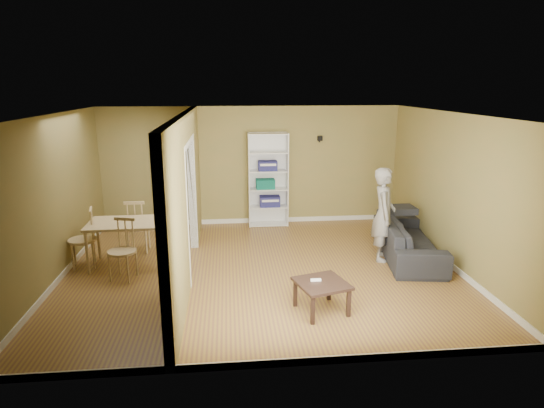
{
  "coord_description": "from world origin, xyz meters",
  "views": [
    {
      "loc": [
        -0.52,
        -7.14,
        3.05
      ],
      "look_at": [
        0.2,
        0.2,
        1.1
      ],
      "focal_mm": 30.0,
      "sensor_mm": 36.0,
      "label": 1
    }
  ],
  "objects_px": {
    "sofa": "(409,234)",
    "person": "(384,206)",
    "dining_table": "(126,226)",
    "chair_far": "(138,225)",
    "coffee_table": "(322,287)",
    "bookshelf": "(268,179)",
    "chair_near": "(122,250)",
    "chair_left": "(82,238)"
  },
  "relations": [
    {
      "from": "sofa",
      "to": "person",
      "type": "xyz_separation_m",
      "value": [
        -0.52,
        -0.07,
        0.54
      ]
    },
    {
      "from": "coffee_table",
      "to": "chair_left",
      "type": "xyz_separation_m",
      "value": [
        -3.74,
        1.97,
        0.15
      ]
    },
    {
      "from": "bookshelf",
      "to": "coffee_table",
      "type": "distance_m",
      "value": 4.19
    },
    {
      "from": "coffee_table",
      "to": "person",
      "type": "bearing_deg",
      "value": 51.16
    },
    {
      "from": "person",
      "to": "bookshelf",
      "type": "distance_m",
      "value": 2.94
    },
    {
      "from": "bookshelf",
      "to": "chair_left",
      "type": "xyz_separation_m",
      "value": [
        -3.37,
        -2.15,
        -0.51
      ]
    },
    {
      "from": "sofa",
      "to": "person",
      "type": "distance_m",
      "value": 0.75
    },
    {
      "from": "chair_far",
      "to": "coffee_table",
      "type": "bearing_deg",
      "value": 138.04
    },
    {
      "from": "sofa",
      "to": "chair_left",
      "type": "relative_size",
      "value": 2.23
    },
    {
      "from": "bookshelf",
      "to": "dining_table",
      "type": "distance_m",
      "value": 3.4
    },
    {
      "from": "chair_left",
      "to": "chair_near",
      "type": "distance_m",
      "value": 0.97
    },
    {
      "from": "bookshelf",
      "to": "chair_near",
      "type": "distance_m",
      "value": 3.8
    },
    {
      "from": "person",
      "to": "dining_table",
      "type": "xyz_separation_m",
      "value": [
        -4.47,
        0.17,
        -0.28
      ]
    },
    {
      "from": "coffee_table",
      "to": "chair_near",
      "type": "xyz_separation_m",
      "value": [
        -2.96,
        1.39,
        0.13
      ]
    },
    {
      "from": "person",
      "to": "chair_far",
      "type": "distance_m",
      "value": 4.5
    },
    {
      "from": "dining_table",
      "to": "bookshelf",
      "type": "bearing_deg",
      "value": 38.93
    },
    {
      "from": "bookshelf",
      "to": "chair_far",
      "type": "distance_m",
      "value": 3.01
    },
    {
      "from": "chair_far",
      "to": "dining_table",
      "type": "bearing_deg",
      "value": 83.55
    },
    {
      "from": "chair_near",
      "to": "bookshelf",
      "type": "bearing_deg",
      "value": 61.43
    },
    {
      "from": "sofa",
      "to": "coffee_table",
      "type": "xyz_separation_m",
      "value": [
        -1.98,
        -1.89,
        -0.07
      ]
    },
    {
      "from": "chair_far",
      "to": "sofa",
      "type": "bearing_deg",
      "value": 171.34
    },
    {
      "from": "chair_near",
      "to": "person",
      "type": "bearing_deg",
      "value": 20.46
    },
    {
      "from": "chair_far",
      "to": "person",
      "type": "bearing_deg",
      "value": 169.52
    },
    {
      "from": "person",
      "to": "chair_near",
      "type": "height_order",
      "value": "person"
    },
    {
      "from": "chair_left",
      "to": "chair_far",
      "type": "xyz_separation_m",
      "value": [
        0.8,
        0.67,
        -0.0
      ]
    },
    {
      "from": "chair_far",
      "to": "bookshelf",
      "type": "bearing_deg",
      "value": -149.92
    },
    {
      "from": "person",
      "to": "dining_table",
      "type": "distance_m",
      "value": 4.49
    },
    {
      "from": "sofa",
      "to": "chair_far",
      "type": "distance_m",
      "value": 4.97
    },
    {
      "from": "chair_far",
      "to": "chair_left",
      "type": "bearing_deg",
      "value": 39.65
    },
    {
      "from": "sofa",
      "to": "person",
      "type": "relative_size",
      "value": 1.17
    },
    {
      "from": "coffee_table",
      "to": "sofa",
      "type": "bearing_deg",
      "value": 43.58
    },
    {
      "from": "coffee_table",
      "to": "chair_left",
      "type": "distance_m",
      "value": 4.23
    },
    {
      "from": "coffee_table",
      "to": "chair_left",
      "type": "height_order",
      "value": "chair_left"
    },
    {
      "from": "bookshelf",
      "to": "chair_far",
      "type": "relative_size",
      "value": 2.01
    },
    {
      "from": "chair_near",
      "to": "chair_far",
      "type": "distance_m",
      "value": 1.25
    },
    {
      "from": "chair_left",
      "to": "chair_near",
      "type": "bearing_deg",
      "value": 40.22
    },
    {
      "from": "chair_left",
      "to": "chair_far",
      "type": "height_order",
      "value": "chair_left"
    },
    {
      "from": "chair_left",
      "to": "chair_near",
      "type": "height_order",
      "value": "chair_left"
    },
    {
      "from": "sofa",
      "to": "chair_left",
      "type": "height_order",
      "value": "chair_left"
    },
    {
      "from": "dining_table",
      "to": "chair_far",
      "type": "xyz_separation_m",
      "value": [
        0.07,
        0.64,
        -0.19
      ]
    },
    {
      "from": "coffee_table",
      "to": "chair_near",
      "type": "bearing_deg",
      "value": 154.87
    },
    {
      "from": "sofa",
      "to": "person",
      "type": "height_order",
      "value": "person"
    }
  ]
}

